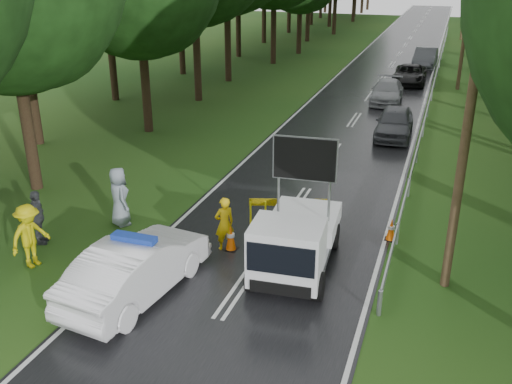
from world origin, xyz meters
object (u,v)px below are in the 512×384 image
at_px(work_truck, 295,241).
at_px(queue_car_third, 410,75).
at_px(queue_car_second, 387,92).
at_px(queue_car_first, 395,122).
at_px(barrier, 288,206).
at_px(civilian, 293,261).
at_px(officer, 224,224).
at_px(queue_car_fourth, 425,58).
at_px(police_sedan, 137,268).

bearing_deg(work_truck, queue_car_third, 84.39).
bearing_deg(queue_car_second, queue_car_first, -82.56).
height_order(barrier, civilian, civilian).
distance_m(civilian, queue_car_third, 28.27).
height_order(officer, civilian, officer).
bearing_deg(queue_car_second, queue_car_third, 79.90).
bearing_deg(work_truck, queue_car_fourth, 83.67).
bearing_deg(civilian, officer, 144.09).
height_order(queue_car_first, queue_car_third, queue_car_first).
xyz_separation_m(police_sedan, queue_car_second, (3.53, 23.86, -0.14)).
bearing_deg(queue_car_third, police_sedan, -99.26).
relative_size(officer, civilian, 1.01).
relative_size(police_sedan, officer, 2.93).
relative_size(barrier, civilian, 1.44).
bearing_deg(queue_car_first, queue_car_fourth, 87.62).
bearing_deg(queue_car_third, queue_car_first, -89.28).
height_order(civilian, queue_car_fourth, civilian).
distance_m(barrier, queue_car_second, 18.79).
bearing_deg(queue_car_fourth, queue_car_first, -88.85).
relative_size(work_truck, queue_car_third, 0.99).
bearing_deg(queue_car_fourth, queue_car_second, -94.72).
bearing_deg(queue_car_first, officer, -106.38).
bearing_deg(officer, work_truck, 120.89).
xyz_separation_m(queue_car_first, queue_car_fourth, (0.25, 20.00, 0.05)).
xyz_separation_m(officer, queue_car_fourth, (3.80, 33.52, -0.07)).
relative_size(queue_car_first, queue_car_second, 0.95).
distance_m(queue_car_second, queue_car_third, 6.06).
bearing_deg(civilian, work_truck, 96.82).
bearing_deg(officer, queue_car_fourth, -141.02).
distance_m(barrier, civilian, 3.68).
relative_size(police_sedan, queue_car_second, 1.10).
relative_size(police_sedan, queue_car_first, 1.15).
bearing_deg(barrier, queue_car_second, 69.54).
relative_size(police_sedan, queue_car_third, 1.06).
bearing_deg(queue_car_second, police_sedan, -100.56).
xyz_separation_m(officer, queue_car_third, (3.17, 26.77, -0.20)).
bearing_deg(police_sedan, barrier, -110.11).
bearing_deg(queue_car_second, queue_car_fourth, 81.29).
bearing_deg(queue_car_second, officer, -98.54).
height_order(barrier, queue_car_third, queue_car_third).
bearing_deg(barrier, queue_car_first, 61.81).
bearing_deg(civilian, queue_car_fourth, 82.63).
bearing_deg(queue_car_third, barrier, -95.01).
xyz_separation_m(work_truck, queue_car_first, (1.21, 14.13, -0.24)).
bearing_deg(officer, police_sedan, 24.23).
xyz_separation_m(civilian, queue_car_first, (1.01, 15.03, -0.11)).
distance_m(police_sedan, barrier, 5.72).
bearing_deg(queue_car_third, queue_car_fourth, 83.73).
xyz_separation_m(work_truck, barrier, (-0.94, 2.61, -0.19)).
bearing_deg(queue_car_fourth, barrier, -92.49).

